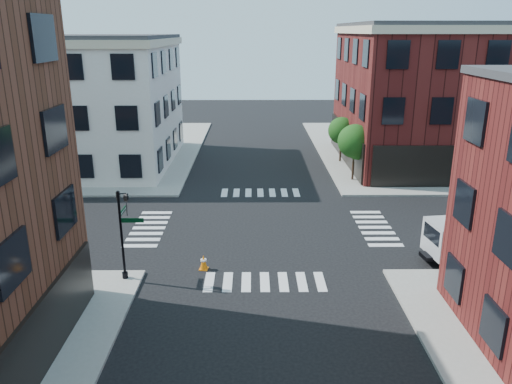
{
  "coord_description": "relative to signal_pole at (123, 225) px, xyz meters",
  "views": [
    {
      "loc": [
        -0.58,
        -28.67,
        11.62
      ],
      "look_at": [
        -0.38,
        -0.52,
        2.5
      ],
      "focal_mm": 35.0,
      "sensor_mm": 36.0,
      "label": 1
    }
  ],
  "objects": [
    {
      "name": "ground",
      "position": [
        6.72,
        6.68,
        -2.86
      ],
      "size": [
        120.0,
        120.0,
        0.0
      ],
      "primitive_type": "plane",
      "color": "black",
      "rests_on": "ground"
    },
    {
      "name": "sidewalk_ne",
      "position": [
        27.72,
        27.68,
        -2.78
      ],
      "size": [
        30.0,
        30.0,
        0.15
      ],
      "primitive_type": "cube",
      "color": "gray",
      "rests_on": "ground"
    },
    {
      "name": "sidewalk_nw",
      "position": [
        -14.28,
        27.68,
        -2.78
      ],
      "size": [
        30.0,
        30.0,
        0.15
      ],
      "primitive_type": "cube",
      "color": "gray",
      "rests_on": "ground"
    },
    {
      "name": "building_ne",
      "position": [
        27.22,
        22.68,
        3.14
      ],
      "size": [
        25.0,
        16.0,
        12.0
      ],
      "primitive_type": "cube",
      "color": "#421110",
      "rests_on": "ground"
    },
    {
      "name": "building_nw",
      "position": [
        -12.28,
        22.68,
        2.64
      ],
      "size": [
        22.0,
        16.0,
        11.0
      ],
      "primitive_type": "cube",
      "color": "silver",
      "rests_on": "ground"
    },
    {
      "name": "tree_near",
      "position": [
        14.28,
        16.65,
        0.3
      ],
      "size": [
        2.69,
        2.69,
        4.49
      ],
      "color": "black",
      "rests_on": "ground"
    },
    {
      "name": "tree_far",
      "position": [
        14.28,
        22.65,
        0.02
      ],
      "size": [
        2.43,
        2.43,
        4.07
      ],
      "color": "black",
      "rests_on": "ground"
    },
    {
      "name": "signal_pole",
      "position": [
        0.0,
        0.0,
        0.0
      ],
      "size": [
        1.29,
        1.24,
        4.6
      ],
      "color": "black",
      "rests_on": "ground"
    },
    {
      "name": "box_truck",
      "position": [
        18.93,
        2.08,
        -1.17
      ],
      "size": [
        7.32,
        3.05,
        3.24
      ],
      "rotation": [
        0.0,
        0.0,
        0.13
      ],
      "color": "white",
      "rests_on": "ground"
    },
    {
      "name": "traffic_cone",
      "position": [
        3.63,
        1.07,
        -2.47
      ],
      "size": [
        0.49,
        0.49,
        0.8
      ],
      "rotation": [
        0.0,
        0.0,
        -0.15
      ],
      "color": "orange",
      "rests_on": "ground"
    }
  ]
}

